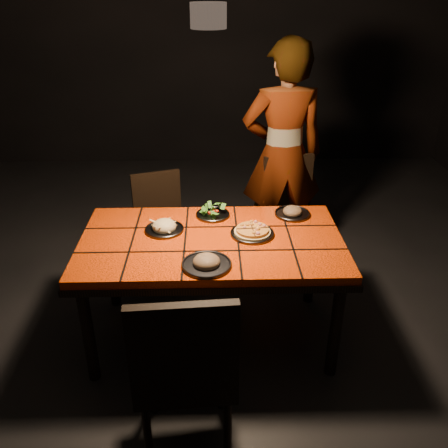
{
  "coord_description": "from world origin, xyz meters",
  "views": [
    {
      "loc": [
        0.01,
        -2.53,
        2.16
      ],
      "look_at": [
        0.08,
        0.06,
        0.82
      ],
      "focal_mm": 38.0,
      "sensor_mm": 36.0,
      "label": 1
    }
  ],
  "objects_px": {
    "plate_pasta": "(164,228)",
    "dining_table": "(212,250)",
    "chair_far_left": "(161,219)",
    "chair_near": "(185,367)",
    "diner": "(283,155)",
    "plate_pizza": "(252,232)",
    "chair_far_right": "(290,205)"
  },
  "relations": [
    {
      "from": "plate_pizza",
      "to": "chair_near",
      "type": "bearing_deg",
      "value": -111.8
    },
    {
      "from": "dining_table",
      "to": "chair_far_right",
      "type": "bearing_deg",
      "value": 55.75
    },
    {
      "from": "chair_far_left",
      "to": "diner",
      "type": "xyz_separation_m",
      "value": [
        0.98,
        0.28,
        0.42
      ]
    },
    {
      "from": "diner",
      "to": "chair_far_right",
      "type": "bearing_deg",
      "value": 112.4
    },
    {
      "from": "diner",
      "to": "plate_pizza",
      "type": "xyz_separation_m",
      "value": [
        -0.32,
        -1.03,
        -0.14
      ]
    },
    {
      "from": "chair_far_left",
      "to": "chair_far_right",
      "type": "height_order",
      "value": "chair_far_right"
    },
    {
      "from": "chair_near",
      "to": "chair_far_right",
      "type": "relative_size",
      "value": 1.12
    },
    {
      "from": "dining_table",
      "to": "plate_pizza",
      "type": "relative_size",
      "value": 5.96
    },
    {
      "from": "chair_near",
      "to": "plate_pizza",
      "type": "bearing_deg",
      "value": -115.5
    },
    {
      "from": "dining_table",
      "to": "chair_far_left",
      "type": "bearing_deg",
      "value": 116.63
    },
    {
      "from": "chair_far_left",
      "to": "plate_pasta",
      "type": "height_order",
      "value": "chair_far_left"
    },
    {
      "from": "dining_table",
      "to": "chair_far_right",
      "type": "relative_size",
      "value": 1.77
    },
    {
      "from": "chair_far_right",
      "to": "diner",
      "type": "height_order",
      "value": "diner"
    },
    {
      "from": "chair_far_right",
      "to": "plate_pizza",
      "type": "height_order",
      "value": "chair_far_right"
    },
    {
      "from": "chair_far_left",
      "to": "chair_near",
      "type": "bearing_deg",
      "value": -99.01
    },
    {
      "from": "chair_near",
      "to": "plate_pizza",
      "type": "xyz_separation_m",
      "value": [
        0.38,
        0.95,
        0.18
      ]
    },
    {
      "from": "chair_far_left",
      "to": "plate_pizza",
      "type": "height_order",
      "value": "chair_far_left"
    },
    {
      "from": "chair_far_left",
      "to": "diner",
      "type": "height_order",
      "value": "diner"
    },
    {
      "from": "chair_near",
      "to": "diner",
      "type": "distance_m",
      "value": 2.13
    },
    {
      "from": "dining_table",
      "to": "chair_near",
      "type": "relative_size",
      "value": 1.58
    },
    {
      "from": "chair_near",
      "to": "diner",
      "type": "relative_size",
      "value": 0.57
    },
    {
      "from": "dining_table",
      "to": "chair_far_left",
      "type": "height_order",
      "value": "chair_far_left"
    },
    {
      "from": "dining_table",
      "to": "chair_near",
      "type": "bearing_deg",
      "value": -97.95
    },
    {
      "from": "dining_table",
      "to": "plate_pizza",
      "type": "xyz_separation_m",
      "value": [
        0.25,
        0.04,
        0.1
      ]
    },
    {
      "from": "plate_pizza",
      "to": "plate_pasta",
      "type": "relative_size",
      "value": 1.11
    },
    {
      "from": "diner",
      "to": "plate_pasta",
      "type": "relative_size",
      "value": 7.4
    },
    {
      "from": "chair_far_left",
      "to": "dining_table",
      "type": "bearing_deg",
      "value": -81.46
    },
    {
      "from": "chair_near",
      "to": "plate_pasta",
      "type": "relative_size",
      "value": 4.19
    },
    {
      "from": "dining_table",
      "to": "diner",
      "type": "xyz_separation_m",
      "value": [
        0.58,
        1.08,
        0.23
      ]
    },
    {
      "from": "plate_pasta",
      "to": "dining_table",
      "type": "bearing_deg",
      "value": -20.42
    },
    {
      "from": "chair_far_right",
      "to": "plate_pizza",
      "type": "relative_size",
      "value": 3.36
    },
    {
      "from": "diner",
      "to": "plate_pizza",
      "type": "relative_size",
      "value": 6.66
    }
  ]
}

